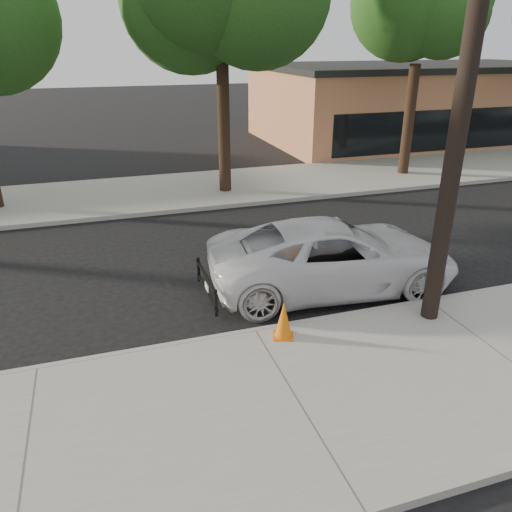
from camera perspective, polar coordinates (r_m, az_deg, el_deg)
The scene contains 9 objects.
ground at distance 11.77m, azimuth -3.27°, elevation -3.87°, with size 120.00×120.00×0.00m, color black.
near_sidewalk at distance 8.31m, azimuth 4.71°, elevation -16.41°, with size 90.00×4.40×0.15m, color gray.
far_sidewalk at distance 19.56m, azimuth -9.75°, elevation 7.29°, with size 90.00×5.00×0.15m, color gray.
curb_near at distance 9.98m, azimuth -0.13°, elevation -8.75°, with size 90.00×0.12×0.16m, color #9E9B93.
building_main at distance 32.26m, azimuth 18.12°, elevation 16.25°, with size 18.00×10.00×4.00m, color #BD724E.
utility_pole at distance 9.70m, azimuth 22.82°, elevation 17.64°, with size 1.40×0.34×9.00m.
tree_d at distance 22.18m, azimuth 19.08°, elevation 24.77°, with size 4.50×4.35×8.75m.
police_cruiser at distance 11.71m, azimuth 8.80°, elevation 0.06°, with size 2.66×5.77×1.60m, color silver.
traffic_cone at distance 9.56m, azimuth 3.17°, elevation -7.30°, with size 0.49×0.49×0.74m.
Camera 1 is at (-2.58, -10.15, 5.38)m, focal length 35.00 mm.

